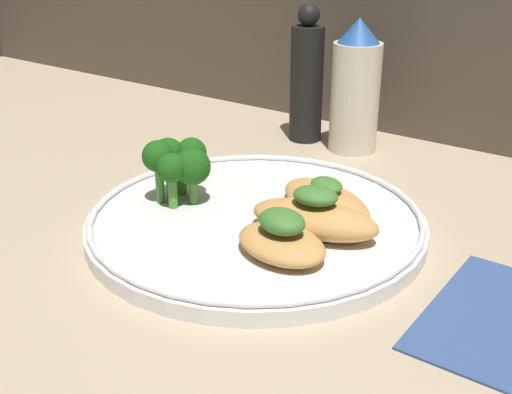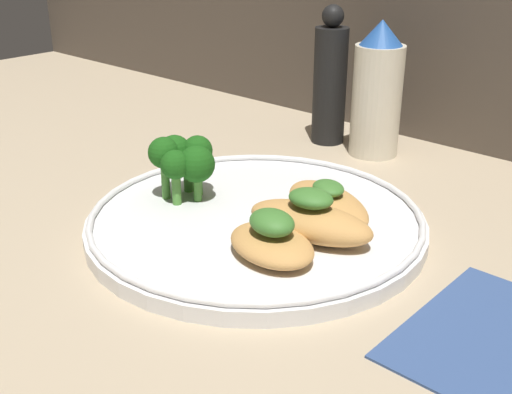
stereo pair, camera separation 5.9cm
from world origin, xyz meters
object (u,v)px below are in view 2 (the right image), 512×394
(plate, at_px, (256,221))
(pepper_grinder, at_px, (330,81))
(sauce_bottle, at_px, (377,92))
(broccoli_bunch, at_px, (184,159))

(plate, bearing_deg, pepper_grinder, 112.33)
(plate, height_order, pepper_grinder, pepper_grinder)
(sauce_bottle, bearing_deg, pepper_grinder, 180.00)
(plate, bearing_deg, sauce_bottle, 97.74)
(broccoli_bunch, bearing_deg, sauce_bottle, 79.77)
(broccoli_bunch, height_order, sauce_bottle, sauce_bottle)
(plate, distance_m, sauce_bottle, 0.26)
(plate, relative_size, broccoli_bunch, 4.99)
(broccoli_bunch, height_order, pepper_grinder, pepper_grinder)
(plate, distance_m, broccoli_bunch, 0.09)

